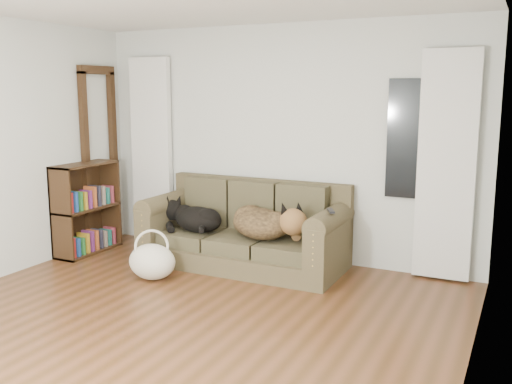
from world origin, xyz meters
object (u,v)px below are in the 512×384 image
at_px(dog_black_lab, 195,219).
at_px(tote_bag, 152,264).
at_px(sofa, 243,225).
at_px(dog_shepherd, 264,225).
at_px(bookshelf, 87,210).

xyz_separation_m(dog_black_lab, tote_bag, (-0.06, -0.73, -0.32)).
bearing_deg(sofa, dog_black_lab, -172.01).
xyz_separation_m(dog_black_lab, dog_shepherd, (0.84, 0.03, 0.01)).
relative_size(sofa, tote_bag, 4.37).
bearing_deg(dog_black_lab, tote_bag, -68.37).
bearing_deg(tote_bag, bookshelf, 159.13).
relative_size(dog_shepherd, tote_bag, 1.56).
xyz_separation_m(sofa, bookshelf, (-1.88, -0.32, 0.05)).
xyz_separation_m(sofa, dog_shepherd, (0.28, -0.05, 0.04)).
distance_m(dog_shepherd, tote_bag, 1.21).
relative_size(tote_bag, bookshelf, 0.47).
bearing_deg(dog_shepherd, tote_bag, 75.32).
bearing_deg(bookshelf, dog_shepherd, 7.69).
bearing_deg(tote_bag, dog_shepherd, 40.29).
distance_m(sofa, dog_black_lab, 0.56).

